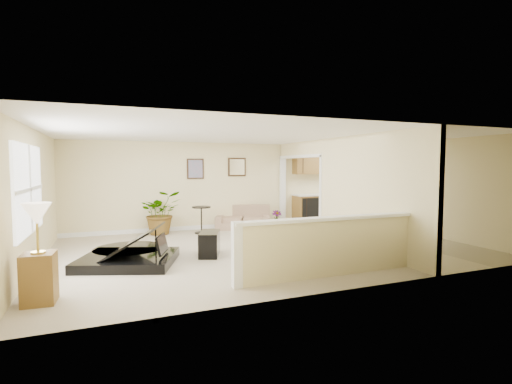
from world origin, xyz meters
name	(u,v)px	position (x,y,z in m)	size (l,w,h in m)	color
floor	(267,248)	(0.00, 0.00, 0.00)	(9.00, 9.00, 0.00)	beige
back_wall	(227,186)	(0.00, 3.00, 1.25)	(9.00, 0.04, 2.50)	beige
front_wall	(349,206)	(0.00, -3.00, 1.25)	(9.00, 0.04, 2.50)	beige
left_wall	(33,199)	(-4.50, 0.00, 1.25)	(0.04, 6.00, 2.50)	beige
right_wall	(423,188)	(4.50, 0.00, 1.25)	(0.04, 6.00, 2.50)	beige
ceiling	(268,135)	(0.00, 0.00, 2.50)	(9.00, 6.00, 0.04)	white
kitchen_vinyl	(381,238)	(3.15, 0.00, 0.00)	(2.70, 6.00, 0.01)	tan
interior_partition	(331,191)	(1.80, 0.25, 1.22)	(0.18, 5.99, 2.50)	beige
pony_half_wall	(327,245)	(0.08, -2.30, 0.52)	(3.42, 0.22, 1.00)	beige
left_window	(28,189)	(-4.49, -0.50, 1.45)	(0.05, 2.15, 1.45)	white
wall_art_left	(195,169)	(-0.95, 2.97, 1.75)	(0.48, 0.04, 0.58)	#362213
wall_mirror	(237,167)	(0.30, 2.97, 1.80)	(0.55, 0.04, 0.55)	#362213
kitchen_cabinets	(324,196)	(3.19, 2.73, 0.87)	(2.36, 0.65, 2.33)	brown
piano	(125,228)	(-3.00, -0.14, 0.65)	(2.31, 2.28, 1.57)	black
piano_bench	(210,244)	(-1.37, -0.19, 0.25)	(0.37, 0.74, 0.49)	black
loveseat	(243,217)	(0.38, 2.70, 0.34)	(1.89, 1.46, 0.89)	#9E7F64
accent_table	(201,216)	(-0.94, 2.33, 0.47)	(0.50, 0.50, 0.73)	black
palm_plant	(161,213)	(-1.98, 2.62, 0.58)	(1.09, 0.96, 1.17)	black
small_plant	(276,221)	(1.25, 2.21, 0.23)	(0.36, 0.36, 0.54)	black
lamp_stand	(39,261)	(-4.15, -1.94, 0.57)	(0.42, 0.42, 1.35)	brown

